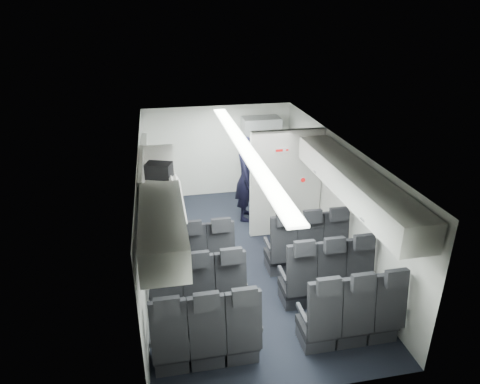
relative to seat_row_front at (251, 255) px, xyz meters
name	(u,v)px	position (x,y,z in m)	size (l,w,h in m)	color
cabin_shell	(245,203)	(0.00, 0.53, 0.72)	(3.41, 6.01, 2.16)	black
seat_row_front	(251,255)	(0.00, 0.00, 0.00)	(3.33, 0.56, 1.24)	black
seat_row_mid	(264,287)	(0.00, -0.90, 0.00)	(3.33, 0.56, 1.24)	black
seat_row_rear	(281,328)	(0.00, -1.80, 0.00)	(3.33, 0.56, 1.24)	black
overhead_bin_left_rear	(163,227)	(-1.40, -1.47, 1.46)	(0.53, 1.80, 0.40)	white
overhead_bin_left_front_open	(157,181)	(-1.44, 0.28, 1.33)	(0.64, 1.70, 0.72)	#9E9E93
overhead_bin_right_rear	(383,207)	(1.40, -1.47, 1.46)	(0.53, 1.80, 0.40)	white
overhead_bin_right_front	(331,162)	(1.40, 0.28, 1.46)	(0.53, 1.70, 0.40)	white
bulkhead_partition	(286,183)	(0.98, 1.33, 0.67)	(1.40, 0.15, 2.13)	silver
galley_unit	(261,157)	(0.95, 3.25, 0.55)	(0.85, 0.52, 1.90)	#939399
boarding_door	(148,184)	(-1.64, 2.09, 0.55)	(0.12, 1.27, 1.86)	silver
flight_attendant	(246,178)	(0.36, 2.13, 0.51)	(0.67, 0.44, 1.82)	black
carry_on_bag	(159,170)	(-1.40, 0.59, 1.40)	(0.40, 0.28, 0.24)	black
papers	(255,172)	(0.55, 2.08, 0.67)	(0.19, 0.02, 0.13)	white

